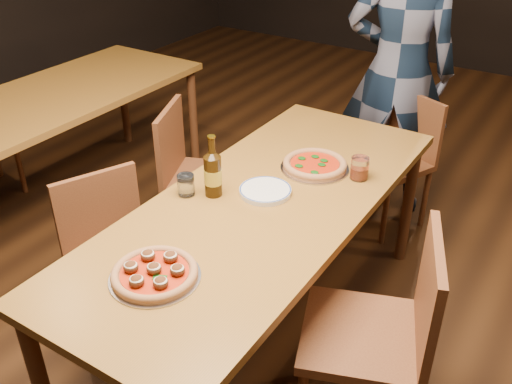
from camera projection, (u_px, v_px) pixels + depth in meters
The scene contains 14 objects.
ground at pixel (262, 334), 2.73m from camera, with size 9.00×9.00×0.00m, color black.
table_main at pixel (262, 216), 2.39m from camera, with size 0.80×2.00×0.75m.
table_left at pixel (47, 108), 3.39m from camera, with size 0.80×2.00×0.75m.
chair_main_nw at pixel (119, 264), 2.53m from camera, with size 0.39×0.39×0.83m, color #5C2B18, non-canonical shape.
chair_main_sw at pixel (206, 178), 3.15m from camera, with size 0.41×0.41×0.88m, color #5C2B18, non-canonical shape.
chair_main_e at pixel (362, 334), 2.09m from camera, with size 0.44×0.44×0.94m, color #5C2B18, non-canonical shape.
chair_end at pixel (390, 162), 3.36m from camera, with size 0.39×0.39×0.83m, color #5C2B18, non-canonical shape.
pizza_meatball at pixel (155, 273), 1.91m from camera, with size 0.31×0.31×0.06m.
pizza_margherita at pixel (315, 165), 2.58m from camera, with size 0.31×0.31×0.04m.
plate_stack at pixel (265, 191), 2.40m from camera, with size 0.22×0.22×0.02m, color white.
beer_bottle at pixel (213, 175), 2.35m from camera, with size 0.07×0.07×0.26m.
water_glass at pixel (186, 185), 2.38m from camera, with size 0.07×0.07×0.09m, color white.
amber_glass at pixel (360, 168), 2.49m from camera, with size 0.08×0.08×0.10m, color #983311.
diner at pixel (398, 71), 3.33m from camera, with size 0.65×0.42×1.78m, color black.
Camera 1 is at (1.05, -1.70, 1.99)m, focal length 40.00 mm.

